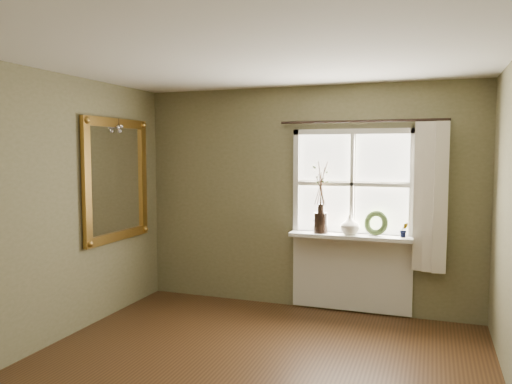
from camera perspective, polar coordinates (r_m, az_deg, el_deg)
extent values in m
plane|color=silver|center=(3.79, -2.80, 16.14)|extent=(4.50, 4.50, 0.00)
cube|color=#6A6645|center=(5.93, 5.75, -0.66)|extent=(4.00, 0.10, 2.60)
cube|color=#6A6645|center=(4.90, -25.49, -2.20)|extent=(0.10, 4.50, 2.60)
cube|color=silver|center=(5.80, 10.84, -4.93)|extent=(1.36, 0.06, 0.06)
cube|color=silver|center=(5.72, 11.02, 6.81)|extent=(1.36, 0.06, 0.06)
cube|color=silver|center=(5.86, 4.63, 1.05)|extent=(0.06, 0.06, 1.24)
cube|color=silver|center=(5.67, 17.44, 0.73)|extent=(0.06, 0.06, 1.24)
cube|color=silver|center=(5.73, 10.93, 0.90)|extent=(1.24, 0.05, 0.04)
cube|color=silver|center=(5.73, 10.93, 0.90)|extent=(0.04, 0.05, 1.12)
cube|color=white|center=(5.80, 7.83, 3.90)|extent=(0.59, 0.01, 0.53)
cube|color=white|center=(5.70, 14.25, 3.79)|extent=(0.59, 0.01, 0.53)
cube|color=white|center=(5.84, 7.76, -1.90)|extent=(0.59, 0.01, 0.53)
cube|color=white|center=(5.74, 14.13, -2.11)|extent=(0.59, 0.01, 0.53)
cube|color=silver|center=(5.70, 10.68, -4.99)|extent=(1.36, 0.26, 0.04)
cube|color=silver|center=(5.89, 10.79, -9.04)|extent=(1.36, 0.04, 0.88)
cylinder|color=black|center=(5.74, 7.40, -3.51)|extent=(0.21, 0.21, 0.23)
imported|color=beige|center=(5.68, 10.68, -3.68)|extent=(0.26, 0.26, 0.22)
torus|color=#2E3F1C|center=(5.68, 13.55, -3.77)|extent=(0.31, 0.22, 0.29)
imported|color=#2E3F1C|center=(5.75, 6.90, -3.82)|extent=(0.10, 0.08, 0.16)
imported|color=#2E3F1C|center=(5.62, 16.56, -4.18)|extent=(0.11, 0.10, 0.16)
cube|color=beige|center=(5.58, 19.32, -0.56)|extent=(0.36, 0.12, 1.59)
cylinder|color=black|center=(5.66, 11.97, 7.93)|extent=(1.84, 0.03, 0.03)
cube|color=white|center=(5.86, -15.68, 1.34)|extent=(0.02, 0.96, 1.18)
cube|color=olive|center=(5.85, -15.74, 7.61)|extent=(0.05, 1.16, 0.10)
cube|color=olive|center=(5.92, -15.47, -4.85)|extent=(0.05, 1.16, 0.10)
cube|color=olive|center=(5.43, -18.82, 1.02)|extent=(0.05, 0.10, 1.18)
cube|color=olive|center=(6.29, -12.83, 1.61)|extent=(0.05, 0.10, 1.18)
sphere|color=silver|center=(5.80, -15.49, 7.15)|extent=(0.04, 0.04, 0.04)
sphere|color=silver|center=(5.82, -15.32, 6.75)|extent=(0.04, 0.04, 0.04)
sphere|color=silver|center=(5.85, -15.16, 7.23)|extent=(0.04, 0.04, 0.04)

